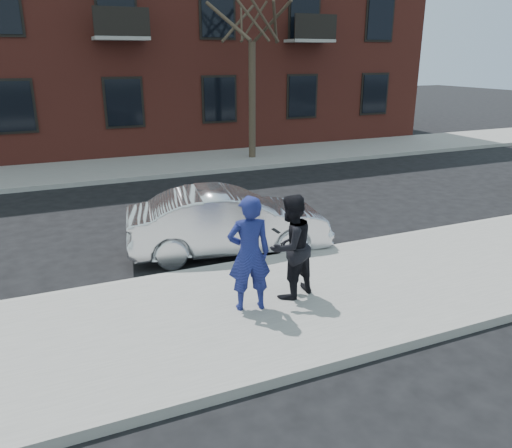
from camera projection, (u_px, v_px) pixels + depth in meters
name	position (u px, v px, depth m)	size (l,w,h in m)	color
ground	(265.00, 306.00, 8.12)	(100.00, 100.00, 0.00)	black
near_sidewalk	(271.00, 308.00, 7.88)	(50.00, 3.50, 0.15)	gray
near_curb	(231.00, 266.00, 9.44)	(50.00, 0.10, 0.15)	#999691
far_sidewalk	(134.00, 167.00, 17.86)	(50.00, 3.50, 0.15)	gray
far_curb	(145.00, 178.00, 16.30)	(50.00, 0.10, 0.15)	#999691
apartment_building	(140.00, 3.00, 22.54)	(24.30, 10.30, 12.30)	maroon
street_tree	(252.00, 6.00, 17.62)	(3.60, 3.60, 6.80)	#352A1F
silver_sedan	(229.00, 221.00, 10.13)	(1.41, 4.06, 1.34)	silver
man_hoodie	(249.00, 254.00, 7.45)	(0.73, 0.57, 1.80)	navy
man_peacoat	(291.00, 247.00, 7.88)	(0.99, 0.88, 1.70)	black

